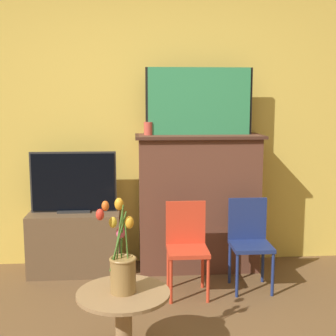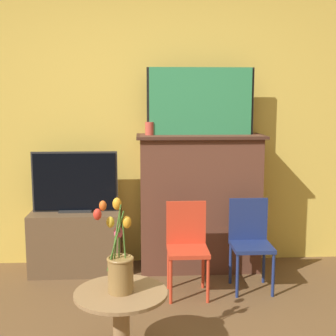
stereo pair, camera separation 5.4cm
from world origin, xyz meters
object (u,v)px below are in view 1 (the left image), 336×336
at_px(vase_tulips, 122,264).
at_px(chair_blue, 249,238).
at_px(painting, 199,101).
at_px(tv_monitor, 74,183).
at_px(chair_red, 187,242).

bearing_deg(vase_tulips, chair_blue, 46.35).
relative_size(painting, chair_blue, 1.30).
height_order(painting, tv_monitor, painting).
height_order(chair_red, vase_tulips, vase_tulips).
xyz_separation_m(tv_monitor, chair_blue, (1.42, -0.44, -0.38)).
bearing_deg(painting, tv_monitor, -178.64).
distance_m(painting, tv_monitor, 1.27).
distance_m(chair_red, chair_blue, 0.51).
relative_size(chair_red, chair_blue, 1.00).
distance_m(painting, chair_red, 1.21).
bearing_deg(tv_monitor, chair_blue, -17.31).
distance_m(tv_monitor, vase_tulips, 1.54).
relative_size(chair_red, vase_tulips, 1.35).
relative_size(tv_monitor, chair_blue, 1.03).
bearing_deg(tv_monitor, vase_tulips, -73.32).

